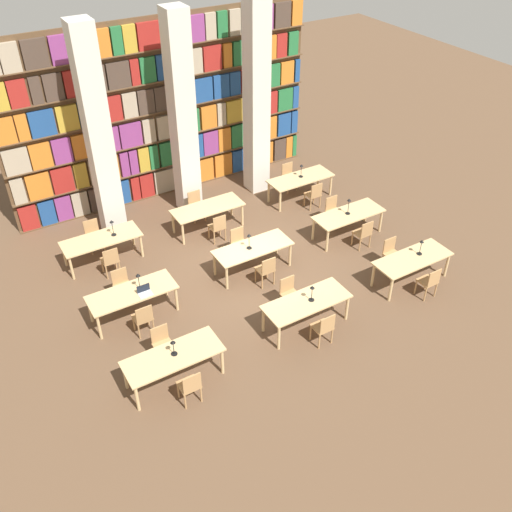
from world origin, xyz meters
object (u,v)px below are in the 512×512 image
reading_table_0 (173,358)px  reading_table_3 (132,294)px  chair_0 (190,386)px  desk_lamp_7 (301,168)px  desk_lamp_1 (312,291)px  chair_13 (93,234)px  desk_lamp_5 (349,204)px  reading_table_6 (101,241)px  reading_table_5 (348,216)px  chair_14 (218,227)px  chair_6 (143,318)px  chair_11 (333,210)px  chair_7 (122,285)px  reading_table_7 (208,210)px  reading_table_4 (253,250)px  chair_2 (324,327)px  pillar_center (182,118)px  chair_9 (239,242)px  pillar_left (98,137)px  desk_lamp_0 (173,345)px  reading_table_8 (300,180)px  desk_lamp_4 (249,239)px  chair_4 (429,281)px  desk_lamp_3 (138,279)px  desk_lamp_6 (112,225)px  chair_5 (391,253)px  chair_15 (196,205)px  chair_1 (162,343)px  laptop (145,292)px  chair_3 (289,293)px  desk_lamp_2 (421,245)px  reading_table_1 (306,304)px  chair_10 (364,233)px  pillar_right (257,101)px  reading_table_2 (412,260)px  chair_17 (289,176)px  chair_12 (110,260)px  chair_8 (266,269)px

reading_table_0 → reading_table_3: same height
chair_0 → desk_lamp_7: bearing=40.6°
desk_lamp_1 → chair_13: (-3.41, 5.67, -0.56)m
desk_lamp_5 → reading_table_6: desk_lamp_5 is taller
reading_table_5 → chair_14: (-3.36, 1.69, -0.19)m
chair_6 → chair_11: (6.62, 1.50, 0.00)m
chair_0 → chair_7: bearing=90.8°
desk_lamp_1 → reading_table_7: (-0.21, 4.92, -0.37)m
reading_table_4 → chair_2: bearing=-90.3°
pillar_center → reading_table_5: 5.52m
pillar_center → chair_9: size_ratio=6.70×
chair_9 → pillar_left: bearing=-50.7°
pillar_center → chair_14: pillar_center is taller
desk_lamp_0 → reading_table_6: bearing=89.3°
reading_table_8 → reading_table_6: bearing=-179.9°
reading_table_3 → desk_lamp_4: 3.31m
pillar_left → reading_table_7: bearing=-29.9°
pillar_left → chair_4: size_ratio=6.70×
desk_lamp_3 → chair_11: bearing=7.0°
chair_6 → desk_lamp_6: bearing=81.6°
chair_5 → desk_lamp_1: bearing=12.7°
reading_table_5 → chair_15: (-3.36, 3.09, -0.19)m
chair_1 → chair_7: bearing=-88.8°
chair_14 → chair_4: bearing=-55.3°
laptop → chair_0: bearing=-94.3°
chair_9 → chair_3: bearing=89.9°
desk_lamp_2 → chair_6: bearing=166.3°
chair_1 → reading_table_1: bearing=167.9°
chair_4 → desk_lamp_2: desk_lamp_2 is taller
desk_lamp_6 → chair_9: bearing=-30.4°
chair_5 → chair_10: size_ratio=1.00×
desk_lamp_0 → chair_10: desk_lamp_0 is taller
chair_0 → chair_1: bearing=90.0°
chair_0 → chair_11: (6.57, 3.88, 0.00)m
chair_7 → chair_11: same height
pillar_right → chair_7: pillar_right is taller
pillar_left → chair_2: pillar_left is taller
chair_5 → reading_table_7: chair_5 is taller
pillar_left → desk_lamp_6: size_ratio=12.58×
chair_9 → reading_table_5: (3.22, -0.69, 0.19)m
chair_2 → desk_lamp_7: bearing=60.1°
reading_table_2 → chair_15: size_ratio=2.35×
desk_lamp_2 → chair_17: (-0.29, 5.64, -0.57)m
desk_lamp_5 → desk_lamp_6: desk_lamp_5 is taller
reading_table_0 → chair_2: chair_2 is taller
reading_table_6 → chair_6: bearing=-92.1°
chair_5 → chair_12: bearing=-28.5°
pillar_right → chair_1: (-5.75, -5.56, -2.51)m
desk_lamp_0 → chair_11: size_ratio=0.44×
chair_8 → pillar_center: bearing=90.8°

